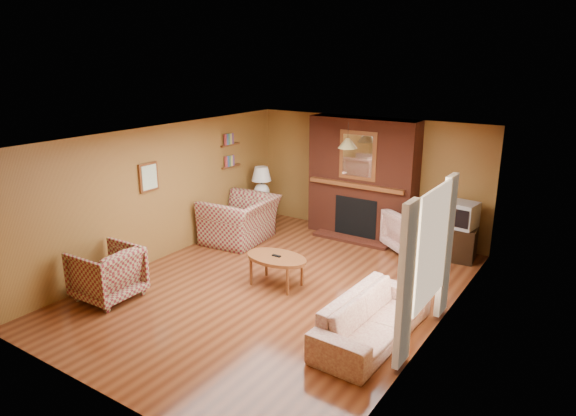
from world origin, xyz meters
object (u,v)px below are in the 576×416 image
Objects in this scene: floral_armchair at (411,231)px; side_table at (262,212)px; floral_sofa at (373,318)px; plaid_loveseat at (240,220)px; plaid_armchair at (107,273)px; crt_tv at (462,215)px; tv_stand at (459,243)px; coffee_table at (276,259)px; fireplace at (362,179)px; table_lamp at (261,181)px.

floral_armchair reaches higher than side_table.
floral_sofa is 3.46× the size of side_table.
plaid_armchair is at bearing -7.00° from plaid_loveseat.
crt_tv reaches higher than side_table.
crt_tv is (-0.00, -0.01, 0.54)m from tv_stand.
floral_sofa is at bearing 140.23° from floral_armchair.
floral_sofa is at bearing 57.39° from plaid_loveseat.
coffee_table is at bearing -49.38° from side_table.
table_lamp is (-2.10, -0.53, -0.21)m from fireplace.
table_lamp is 4.22m from tv_stand.
floral_sofa reaches higher than side_table.
fireplace is 1.77× the size of plaid_loveseat.
fireplace reaches higher than plaid_armchair.
crt_tv is at bearing 4.74° from side_table.
coffee_table is 1.51× the size of table_lamp.
side_table is (-3.26, -0.29, -0.09)m from floral_armchair.
fireplace is at bearing 174.70° from crt_tv.
floral_sofa reaches higher than coffee_table.
floral_armchair is 1.00m from crt_tv.
plaid_armchair is at bearing -137.54° from tv_stand.
plaid_loveseat is at bearing -165.92° from tv_stand.
tv_stand is at bearing 4.82° from table_lamp.
plaid_armchair is at bearing -112.62° from fireplace.
plaid_armchair is at bearing 108.64° from floral_sofa.
tv_stand is at bearing 90.00° from crt_tv.
side_table is at bearing 130.62° from coffee_table.
fireplace is 1.19× the size of floral_sofa.
crt_tv is at bearing -138.55° from floral_armchair.
plaid_loveseat is 4.15m from tv_stand.
tv_stand is at bearing 4.82° from side_table.
coffee_table is (-0.07, -2.90, -0.74)m from fireplace.
fireplace reaches higher than crt_tv.
table_lamp is (-3.26, -0.29, 0.59)m from floral_armchair.
plaid_loveseat is at bearing 143.88° from coffee_table.
plaid_loveseat is 4.17m from crt_tv.
tv_stand is at bearing -5.15° from fireplace.
crt_tv reaches higher than plaid_loveseat.
coffee_table is 1.93× the size of crt_tv.
plaid_armchair is at bearing -87.93° from table_lamp.
coffee_table is at bearing 48.74° from plaid_loveseat.
plaid_armchair is 1.05× the size of floral_armchair.
table_lamp is at bearing 130.62° from coffee_table.
floral_sofa is 3.37m from tv_stand.
table_lamp is 1.13× the size of tv_stand.
plaid_loveseat is at bearing 61.81° from floral_armchair.
table_lamp is (-4.00, 3.02, 0.68)m from floral_sofa.
crt_tv is (4.15, 0.34, 0.55)m from side_table.
floral_sofa is at bearing -37.02° from side_table.
plaid_armchair is 1.52× the size of side_table.
floral_armchair is 1.45× the size of side_table.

